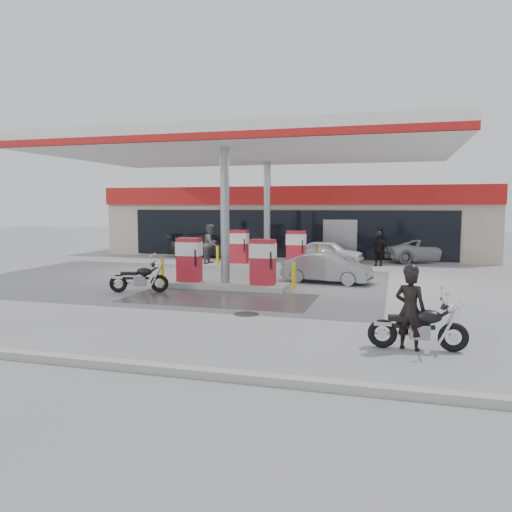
{
  "coord_description": "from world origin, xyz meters",
  "views": [
    {
      "loc": [
        5.89,
        -14.82,
        2.97
      ],
      "look_at": [
        1.19,
        1.85,
        1.2
      ],
      "focal_mm": 35.0,
      "sensor_mm": 36.0,
      "label": 1
    }
  ],
  "objects": [
    {
      "name": "hatchback_silver",
      "position": [
        3.36,
        4.2,
        0.56
      ],
      "size": [
        3.53,
        1.68,
        1.12
      ],
      "primitive_type": "imported",
      "rotation": [
        0.0,
        0.0,
        1.42
      ],
      "color": "gray",
      "rests_on": "ground"
    },
    {
      "name": "store_building",
      "position": [
        0.01,
        15.94,
        2.01
      ],
      "size": [
        22.0,
        8.22,
        4.0
      ],
      "color": "#BBAD9D",
      "rests_on": "ground"
    },
    {
      "name": "sedan_white",
      "position": [
        2.6,
        10.2,
        0.6
      ],
      "size": [
        3.61,
        1.62,
        1.2
      ],
      "primitive_type": "imported",
      "rotation": [
        0.0,
        0.0,
        1.52
      ],
      "color": "silver",
      "rests_on": "ground"
    },
    {
      "name": "biker_walking",
      "position": [
        5.07,
        10.2,
        0.8
      ],
      "size": [
        0.95,
        0.42,
        1.6
      ],
      "primitive_type": "imported",
      "rotation": [
        0.0,
        0.0,
        -0.03
      ],
      "color": "black",
      "rests_on": "ground"
    },
    {
      "name": "pump_island_near",
      "position": [
        0.0,
        2.0,
        0.71
      ],
      "size": [
        5.14,
        1.3,
        1.78
      ],
      "color": "#9E9E99",
      "rests_on": "ground"
    },
    {
      "name": "parked_car_right",
      "position": [
        7.4,
        12.66,
        0.62
      ],
      "size": [
        4.94,
        3.76,
        1.25
      ],
      "primitive_type": "imported",
      "rotation": [
        0.0,
        0.0,
        2.0
      ],
      "color": "#A9ABB1",
      "rests_on": "ground"
    },
    {
      "name": "main_motorcycle",
      "position": [
        6.4,
        -4.26,
        0.46
      ],
      "size": [
        2.01,
        0.77,
        1.03
      ],
      "rotation": [
        0.0,
        0.0,
        0.06
      ],
      "color": "black",
      "rests_on": "ground"
    },
    {
      "name": "parked_car_left",
      "position": [
        -4.5,
        12.0,
        0.67
      ],
      "size": [
        4.73,
        2.23,
        1.33
      ],
      "primitive_type": "imported",
      "rotation": [
        0.0,
        0.0,
        1.65
      ],
      "color": "black",
      "rests_on": "ground"
    },
    {
      "name": "pump_island_far",
      "position": [
        0.0,
        8.0,
        0.71
      ],
      "size": [
        5.14,
        1.3,
        1.78
      ],
      "color": "#9E9E99",
      "rests_on": "ground"
    },
    {
      "name": "ground",
      "position": [
        0.0,
        0.0,
        0.0
      ],
      "size": [
        90.0,
        90.0,
        0.0
      ],
      "primitive_type": "plane",
      "color": "gray",
      "rests_on": "ground"
    },
    {
      "name": "kerb",
      "position": [
        0.0,
        -7.0,
        0.07
      ],
      "size": [
        28.0,
        0.25,
        0.15
      ],
      "primitive_type": "cube",
      "color": "gray",
      "rests_on": "ground"
    },
    {
      "name": "parked_motorcycle",
      "position": [
        -2.5,
        0.31,
        0.46
      ],
      "size": [
        1.97,
        0.89,
        1.04
      ],
      "rotation": [
        0.0,
        0.0,
        0.3
      ],
      "color": "black",
      "rests_on": "ground"
    },
    {
      "name": "biker_main",
      "position": [
        6.21,
        -4.28,
        0.84
      ],
      "size": [
        0.7,
        0.55,
        1.68
      ],
      "primitive_type": "imported",
      "rotation": [
        0.0,
        0.0,
        2.87
      ],
      "color": "black",
      "rests_on": "ground"
    },
    {
      "name": "attendant",
      "position": [
        -3.23,
        9.0,
        1.0
      ],
      "size": [
        0.86,
        1.05,
        2.01
      ],
      "primitive_type": "imported",
      "rotation": [
        0.0,
        0.0,
        1.46
      ],
      "color": "#4D4D51",
      "rests_on": "ground"
    },
    {
      "name": "canopy",
      "position": [
        0.0,
        5.0,
        5.27
      ],
      "size": [
        16.0,
        10.02,
        5.51
      ],
      "color": "silver",
      "rests_on": "ground"
    },
    {
      "name": "drain_cover",
      "position": [
        2.0,
        -2.0,
        0.0
      ],
      "size": [
        0.7,
        0.7,
        0.01
      ],
      "primitive_type": "cylinder",
      "color": "#38383A",
      "rests_on": "ground"
    },
    {
      "name": "wet_patch",
      "position": [
        0.5,
        0.0,
        0.0
      ],
      "size": [
        6.0,
        3.0,
        0.0
      ],
      "primitive_type": "cube",
      "color": "#4C4C4F",
      "rests_on": "ground"
    }
  ]
}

